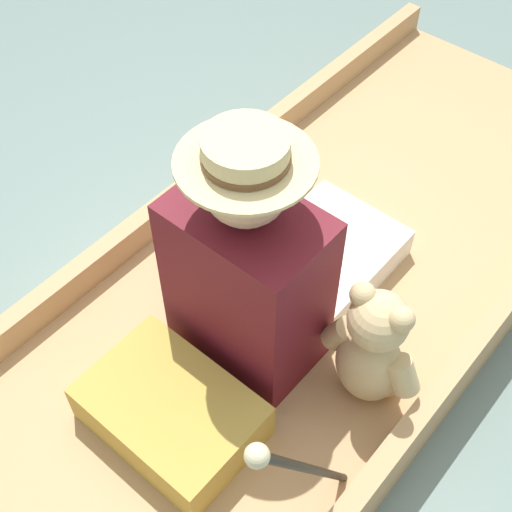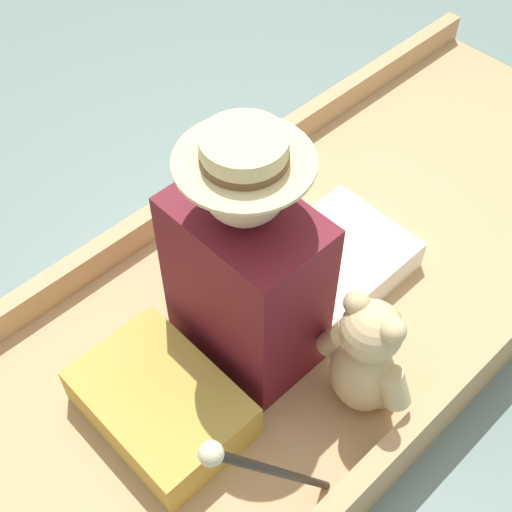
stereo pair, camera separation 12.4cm
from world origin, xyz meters
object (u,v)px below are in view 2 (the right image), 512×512
Objects in this scene: teddy_bear at (366,359)px; wine_glass at (254,197)px; seated_person at (265,265)px; walking_cane at (271,470)px.

teddy_bear is 0.79m from wine_glass.
wine_glass is (-0.36, 0.31, -0.21)m from seated_person.
seated_person is at bearing -40.02° from wine_glass.
teddy_bear is (0.37, 0.02, -0.09)m from seated_person.
wine_glass is 1.20m from walking_cane.
teddy_bear is at bearing 8.28° from seated_person.
wine_glass is at bearing 145.20° from seated_person.
seated_person is 1.04× the size of walking_cane.
seated_person is 0.38m from teddy_bear.
wine_glass is at bearing 158.66° from teddy_bear.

